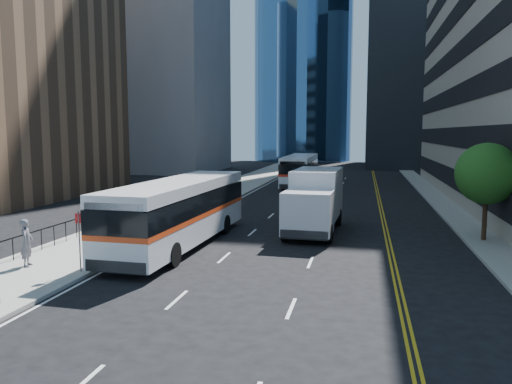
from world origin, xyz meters
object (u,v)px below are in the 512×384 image
street_tree (487,174)px  bus_rear (300,169)px  bus_front (180,210)px  pedestrian (27,243)px  box_truck (315,200)px

street_tree → bus_rear: (-13.00, 25.90, -1.84)m
street_tree → bus_front: bearing=-165.2°
pedestrian → box_truck: bearing=-66.5°
bus_front → box_truck: bearing=39.9°
bus_rear → box_truck: size_ratio=1.68×
bus_front → pedestrian: 7.37m
street_tree → bus_rear: bearing=116.7°
street_tree → bus_front: size_ratio=0.39×
street_tree → pedestrian: street_tree is taller
bus_front → bus_rear: size_ratio=1.02×
street_tree → pedestrian: 22.42m
street_tree → pedestrian: bearing=-154.2°
bus_front → box_truck: 8.10m
bus_front → pedestrian: bus_front is taller
street_tree → box_truck: (-8.99, 0.94, -1.75)m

